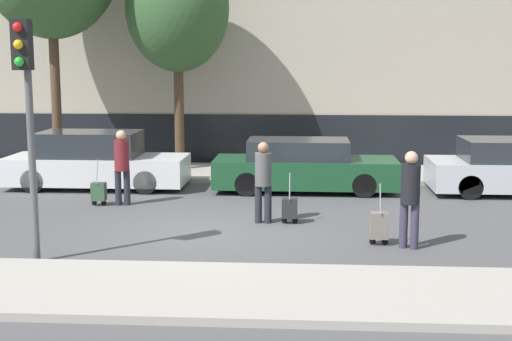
% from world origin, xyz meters
% --- Properties ---
extents(ground_plane, '(80.00, 80.00, 0.00)m').
position_xyz_m(ground_plane, '(0.00, 0.00, 0.00)').
color(ground_plane, '#4C4C4F').
extents(sidewalk_near, '(28.00, 2.50, 0.12)m').
position_xyz_m(sidewalk_near, '(0.00, -3.75, 0.06)').
color(sidewalk_near, '#A39E93').
rests_on(sidewalk_near, ground_plane).
extents(sidewalk_far, '(28.00, 3.00, 0.12)m').
position_xyz_m(sidewalk_far, '(0.00, 7.00, 0.06)').
color(sidewalk_far, '#A39E93').
rests_on(sidewalk_far, ground_plane).
extents(parked_car_0, '(4.68, 1.74, 1.49)m').
position_xyz_m(parked_car_0, '(-3.58, 4.60, 0.69)').
color(parked_car_0, silver).
rests_on(parked_car_0, ground_plane).
extents(parked_car_1, '(4.66, 1.71, 1.34)m').
position_xyz_m(parked_car_1, '(1.89, 4.51, 0.63)').
color(parked_car_1, '#194728').
rests_on(parked_car_1, ground_plane).
extents(pedestrian_left, '(0.35, 0.34, 1.75)m').
position_xyz_m(pedestrian_left, '(-2.30, 2.45, 1.00)').
color(pedestrian_left, '#23232D').
rests_on(pedestrian_left, ground_plane).
extents(trolley_left, '(0.34, 0.29, 1.08)m').
position_xyz_m(trolley_left, '(-2.85, 2.36, 0.33)').
color(trolley_left, '#335138').
rests_on(trolley_left, ground_plane).
extents(pedestrian_center, '(0.35, 0.34, 1.69)m').
position_xyz_m(pedestrian_center, '(1.06, 0.85, 0.96)').
color(pedestrian_center, '#23232D').
rests_on(pedestrian_center, ground_plane).
extents(trolley_center, '(0.34, 0.29, 1.06)m').
position_xyz_m(trolley_center, '(1.61, 0.83, 0.32)').
color(trolley_center, '#262628').
rests_on(trolley_center, ground_plane).
extents(pedestrian_right, '(0.34, 0.34, 1.76)m').
position_xyz_m(pedestrian_right, '(3.79, -0.97, 1.01)').
color(pedestrian_right, '#383347').
rests_on(pedestrian_right, ground_plane).
extents(trolley_right, '(0.34, 0.29, 1.15)m').
position_xyz_m(trolley_right, '(3.28, -0.77, 0.36)').
color(trolley_right, slate).
rests_on(trolley_right, ground_plane).
extents(traffic_light, '(0.28, 0.47, 4.00)m').
position_xyz_m(traffic_light, '(-2.58, -2.36, 2.84)').
color(traffic_light, '#515154').
rests_on(traffic_light, ground_plane).
extents(parked_bicycle, '(1.77, 0.06, 0.96)m').
position_xyz_m(parked_bicycle, '(1.30, 7.34, 0.49)').
color(parked_bicycle, black).
rests_on(parked_bicycle, sidewalk_far).
extents(bare_tree_near_crossing, '(2.99, 2.99, 6.53)m').
position_xyz_m(bare_tree_near_crossing, '(-1.79, 7.22, 4.79)').
color(bare_tree_near_crossing, '#4C3826').
rests_on(bare_tree_near_crossing, sidewalk_far).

